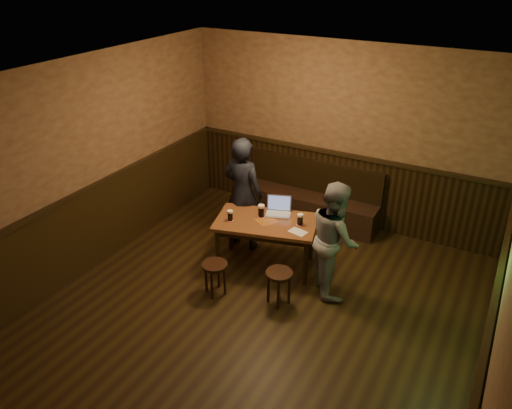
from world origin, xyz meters
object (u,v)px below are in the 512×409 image
object	(u,v)px
stool_left	(215,270)
pint_mid	(261,211)
pub_table	(266,227)
pint_right	(300,219)
pint_left	(230,216)
person_suit	(243,194)
laptop	(279,209)
person_grey	(335,238)
bench	(310,202)
stool_right	(279,278)

from	to	relation	value
stool_left	pint_mid	distance (m)	1.03
pub_table	pint_mid	world-z (taller)	pint_mid
pint_right	pub_table	bearing A→B (deg)	-164.97
pint_left	person_suit	bearing A→B (deg)	103.34
laptop	person_grey	bearing A→B (deg)	-38.65
bench	stool_left	size ratio (longest dim) A/B	4.99
pint_mid	person_grey	world-z (taller)	person_grey
pint_right	person_suit	distance (m)	1.02
stool_right	person_grey	distance (m)	0.84
laptop	person_suit	distance (m)	0.61
pint_mid	person_grey	distance (m)	1.09
stool_right	person_grey	world-z (taller)	person_grey
stool_right	laptop	bearing A→B (deg)	117.40
pub_table	person_grey	world-z (taller)	person_grey
pint_left	laptop	world-z (taller)	laptop
pint_mid	laptop	size ratio (longest dim) A/B	0.44
pub_table	laptop	size ratio (longest dim) A/B	3.71
pint_right	person_suit	xyz separation A→B (m)	(-0.99, 0.22, 0.04)
bench	stool_right	distance (m)	2.22
pint_left	bench	bearing A→B (deg)	76.52
pint_left	pint_mid	size ratio (longest dim) A/B	0.85
laptop	person_suit	world-z (taller)	person_suit
stool_right	laptop	size ratio (longest dim) A/B	1.14
stool_left	pint_left	distance (m)	0.77
bench	laptop	xyz separation A→B (m)	(0.05, -1.25, 0.46)
stool_right	bench	bearing A→B (deg)	103.45
person_suit	laptop	bearing A→B (deg)	174.75
stool_right	stool_left	bearing A→B (deg)	-164.92
pint_right	pint_mid	bearing A→B (deg)	-174.75
bench	pub_table	distance (m)	1.56
pub_table	pint_left	bearing A→B (deg)	-167.05
pub_table	person_grey	bearing A→B (deg)	-17.81
pint_mid	stool_right	bearing A→B (deg)	-48.24
pub_table	pint_mid	size ratio (longest dim) A/B	8.35
pint_left	laptop	size ratio (longest dim) A/B	0.38
bench	pub_table	size ratio (longest dim) A/B	1.49
pub_table	person_suit	distance (m)	0.68
laptop	person_grey	distance (m)	0.98
stool_left	person_grey	size ratio (longest dim) A/B	0.29
pint_left	person_grey	world-z (taller)	person_grey
bench	pint_right	size ratio (longest dim) A/B	13.91
pint_left	pint_right	size ratio (longest dim) A/B	0.95
bench	pint_mid	size ratio (longest dim) A/B	12.40
person_grey	pint_right	bearing A→B (deg)	38.63
bench	laptop	bearing A→B (deg)	-87.91
stool_left	person_suit	size ratio (longest dim) A/B	0.26
bench	pint_mid	distance (m)	1.54
pint_left	person_grey	bearing A→B (deg)	7.39
pub_table	stool_right	size ratio (longest dim) A/B	3.27
pint_right	laptop	size ratio (longest dim) A/B	0.40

